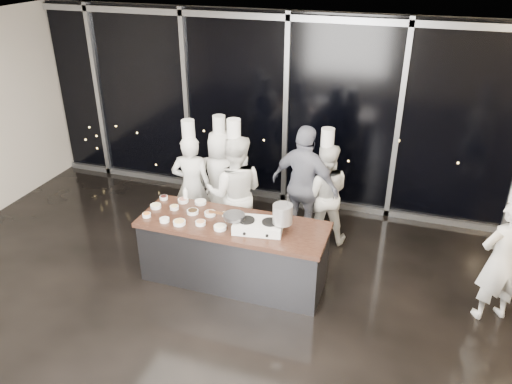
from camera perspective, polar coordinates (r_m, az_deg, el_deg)
ground at (r=6.29m, az=-5.50°, el=-14.59°), size 9.00×9.00×0.00m
room_shell at (r=5.02m, az=-4.77°, el=4.46°), size 9.02×7.02×3.21m
window_wall at (r=8.35m, az=3.50°, el=9.06°), size 8.90×0.11×3.20m
demo_counter at (r=6.67m, az=-2.58°, el=-6.84°), size 2.46×0.86×0.90m
stove at (r=6.24m, az=0.26°, el=-3.86°), size 0.66×0.46×0.14m
frying_pan at (r=6.25m, az=-2.62°, el=-2.76°), size 0.49×0.31×0.05m
stock_pot at (r=6.10m, az=3.06°, el=-2.53°), size 0.28×0.28×0.24m
prep_bowls at (r=6.64m, az=-7.49°, el=-2.43°), size 1.39×0.75×0.05m
squeeze_bottle at (r=6.95m, az=-8.06°, el=-0.28°), size 0.06×0.06×0.23m
chef_far_left at (r=7.58m, az=-7.34°, el=0.76°), size 0.67×0.51×1.87m
chef_left at (r=7.82m, az=-4.03°, el=1.58°), size 0.87×0.66×1.84m
chef_center at (r=7.19m, az=-2.40°, el=-0.09°), size 1.00×0.87×2.00m
guest at (r=7.34m, az=5.57°, el=0.67°), size 1.17×0.74×1.85m
chef_right at (r=7.45m, az=7.76°, el=-0.12°), size 0.89×0.76×1.81m
chef_side at (r=6.52m, az=26.29°, el=-6.94°), size 0.70×0.61×1.84m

